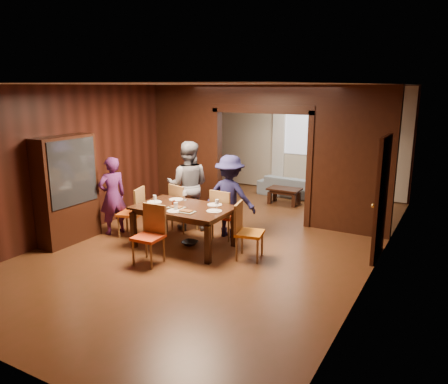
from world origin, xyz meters
The scene contains 32 objects.
floor centered at (0.00, 0.00, 0.00)m, with size 9.00×9.00×0.00m, color #523217.
ceiling centered at (0.00, 0.00, 2.90)m, with size 5.50×9.00×0.02m, color silver.
room_walls centered at (0.00, 1.89, 1.51)m, with size 5.52×9.01×2.90m.
person_purple centered at (-2.13, -0.75, 0.77)m, with size 0.56×0.37×1.54m, color #4D1C54.
person_grey centered at (-1.01, 0.25, 0.90)m, with size 0.88×0.68×1.81m, color slate.
person_navy centered at (-0.03, 0.24, 0.80)m, with size 1.03×0.59×1.60m, color #1C1B45.
sofa centered at (-0.07, 3.85, 0.27)m, with size 1.84×0.72×0.54m, color #7C90A2.
serving_bowl centered at (-0.44, -0.58, 0.80)m, with size 0.29×0.29×0.07m, color black.
dining_table centered at (-0.49, -0.69, 0.38)m, with size 1.74×1.08×0.76m, color black.
coffee_table centered at (0.01, 3.00, 0.20)m, with size 0.80×0.50×0.40m, color black.
chair_left centered at (-1.73, -0.69, 0.48)m, with size 0.44×0.44×0.97m, color #D05213, non-canonical shape.
chair_right centered at (0.81, -0.62, 0.48)m, with size 0.44×0.44×0.97m, color orange, non-canonical shape.
chair_far_l centered at (-1.00, 0.09, 0.48)m, with size 0.44×0.44×0.97m, color #C73E12, non-canonical shape.
chair_far_r centered at (-0.05, 0.10, 0.48)m, with size 0.44×0.44×0.97m, color red, non-canonical shape.
chair_near centered at (-0.56, -1.61, 0.48)m, with size 0.44×0.44×0.97m, color red, non-canonical shape.
hutch centered at (-2.53, -1.50, 1.00)m, with size 0.40×1.20×2.00m, color black.
door_right centered at (2.70, 0.50, 1.05)m, with size 0.06×0.90×2.10m, color black.
window_far centered at (0.00, 4.44, 1.70)m, with size 1.20×0.03×1.30m, color silver.
curtain_left centered at (-0.75, 4.40, 1.25)m, with size 0.35×0.06×2.40m, color white.
curtain_right centered at (0.75, 4.40, 1.25)m, with size 0.35×0.06×2.40m, color white.
plate_left centered at (-1.13, -0.71, 0.77)m, with size 0.27×0.27×0.01m, color white.
plate_far_l centered at (-0.88, -0.35, 0.77)m, with size 0.27×0.27×0.01m, color silver.
plate_far_r centered at (-0.05, -0.32, 0.77)m, with size 0.27×0.27×0.01m, color silver.
plate_right centered at (0.15, -0.68, 0.77)m, with size 0.27×0.27×0.01m, color silver.
plate_near centered at (-0.45, -1.01, 0.77)m, with size 0.27×0.27×0.01m, color silver.
platter_a centered at (-0.54, -0.83, 0.78)m, with size 0.30×0.20×0.04m, color slate.
platter_b centered at (-0.24, -0.96, 0.78)m, with size 0.30×0.20×0.04m, color gray.
wineglass_left centered at (-1.01, -0.84, 0.85)m, with size 0.08×0.08×0.18m, color white, non-canonical shape.
wineglass_far centered at (-0.72, -0.30, 0.85)m, with size 0.08×0.08×0.18m, color white, non-canonical shape.
wineglass_right centered at (0.13, -0.55, 0.85)m, with size 0.08×0.08×0.18m, color silver, non-canonical shape.
tumbler centered at (-0.46, -0.95, 0.83)m, with size 0.07×0.07×0.14m, color silver.
condiment_jar centered at (-0.65, -0.74, 0.82)m, with size 0.08×0.08×0.11m, color #512112, non-canonical shape.
Camera 1 is at (3.84, -6.93, 2.88)m, focal length 35.00 mm.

